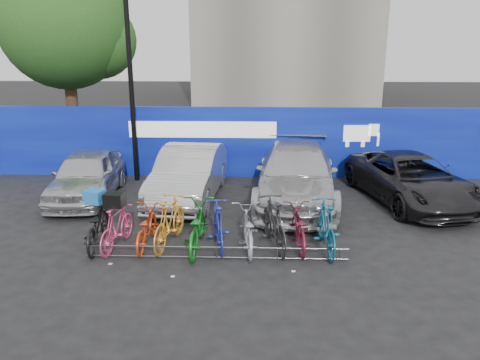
{
  "coord_description": "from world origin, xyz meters",
  "views": [
    {
      "loc": [
        0.82,
        -9.69,
        4.4
      ],
      "look_at": [
        0.41,
        2.0,
        1.02
      ],
      "focal_mm": 35.0,
      "sensor_mm": 36.0,
      "label": 1
    }
  ],
  "objects_px": {
    "bike_0": "(97,224)",
    "bike_3": "(170,222)",
    "bike_5": "(218,225)",
    "bike_8": "(298,228)",
    "car_0": "(87,175)",
    "bike_rack": "(216,252)",
    "car_2": "(296,174)",
    "car_3": "(410,179)",
    "bike_4": "(196,227)",
    "bike_7": "(274,223)",
    "car_1": "(189,174)",
    "bike_6": "(247,229)",
    "lamppost": "(131,82)",
    "bike_2": "(146,227)",
    "tree": "(71,28)",
    "bike_1": "(117,227)",
    "bike_9": "(326,226)"
  },
  "relations": [
    {
      "from": "bike_3",
      "to": "bike_7",
      "type": "bearing_deg",
      "value": -170.26
    },
    {
      "from": "lamppost",
      "to": "bike_3",
      "type": "bearing_deg",
      "value": -68.48
    },
    {
      "from": "bike_3",
      "to": "bike_9",
      "type": "distance_m",
      "value": 3.49
    },
    {
      "from": "bike_0",
      "to": "bike_1",
      "type": "height_order",
      "value": "bike_0"
    },
    {
      "from": "bike_rack",
      "to": "bike_4",
      "type": "relative_size",
      "value": 2.78
    },
    {
      "from": "car_3",
      "to": "bike_2",
      "type": "relative_size",
      "value": 2.87
    },
    {
      "from": "bike_2",
      "to": "car_1",
      "type": "bearing_deg",
      "value": -97.67
    },
    {
      "from": "bike_8",
      "to": "bike_2",
      "type": "bearing_deg",
      "value": -2.13
    },
    {
      "from": "car_1",
      "to": "bike_6",
      "type": "relative_size",
      "value": 2.58
    },
    {
      "from": "bike_0",
      "to": "bike_6",
      "type": "bearing_deg",
      "value": 172.77
    },
    {
      "from": "car_2",
      "to": "bike_7",
      "type": "distance_m",
      "value": 3.42
    },
    {
      "from": "bike_1",
      "to": "bike_4",
      "type": "xyz_separation_m",
      "value": [
        1.78,
        -0.02,
        0.03
      ]
    },
    {
      "from": "tree",
      "to": "bike_8",
      "type": "xyz_separation_m",
      "value": [
        8.56,
        -9.95,
        -4.6
      ]
    },
    {
      "from": "tree",
      "to": "bike_9",
      "type": "bearing_deg",
      "value": -47.91
    },
    {
      "from": "car_2",
      "to": "bike_1",
      "type": "distance_m",
      "value": 5.5
    },
    {
      "from": "bike_1",
      "to": "bike_4",
      "type": "bearing_deg",
      "value": -171.38
    },
    {
      "from": "bike_2",
      "to": "car_2",
      "type": "bearing_deg",
      "value": -136.43
    },
    {
      "from": "bike_rack",
      "to": "car_0",
      "type": "bearing_deg",
      "value": 135.96
    },
    {
      "from": "bike_5",
      "to": "car_1",
      "type": "bearing_deg",
      "value": -82.04
    },
    {
      "from": "car_2",
      "to": "car_3",
      "type": "height_order",
      "value": "car_2"
    },
    {
      "from": "bike_3",
      "to": "bike_8",
      "type": "distance_m",
      "value": 2.9
    },
    {
      "from": "bike_4",
      "to": "bike_7",
      "type": "distance_m",
      "value": 1.73
    },
    {
      "from": "bike_4",
      "to": "bike_6",
      "type": "distance_m",
      "value": 1.13
    },
    {
      "from": "bike_rack",
      "to": "bike_5",
      "type": "xyz_separation_m",
      "value": [
        -0.01,
        0.63,
        0.37
      ]
    },
    {
      "from": "car_0",
      "to": "bike_1",
      "type": "relative_size",
      "value": 2.53
    },
    {
      "from": "car_2",
      "to": "bike_2",
      "type": "height_order",
      "value": "car_2"
    },
    {
      "from": "lamppost",
      "to": "car_1",
      "type": "xyz_separation_m",
      "value": [
        2.07,
        -1.97,
        -2.5
      ]
    },
    {
      "from": "bike_7",
      "to": "car_0",
      "type": "bearing_deg",
      "value": -45.02
    },
    {
      "from": "lamppost",
      "to": "bike_2",
      "type": "relative_size",
      "value": 3.55
    },
    {
      "from": "car_3",
      "to": "bike_rack",
      "type": "bearing_deg",
      "value": -154.72
    },
    {
      "from": "bike_1",
      "to": "bike_2",
      "type": "bearing_deg",
      "value": -160.05
    },
    {
      "from": "tree",
      "to": "bike_rack",
      "type": "bearing_deg",
      "value": -57.55
    },
    {
      "from": "tree",
      "to": "bike_rack",
      "type": "distance_m",
      "value": 13.55
    },
    {
      "from": "car_3",
      "to": "lamppost",
      "type": "bearing_deg",
      "value": 154.87
    },
    {
      "from": "car_0",
      "to": "bike_0",
      "type": "bearing_deg",
      "value": -71.93
    },
    {
      "from": "car_2",
      "to": "bike_8",
      "type": "distance_m",
      "value": 3.31
    },
    {
      "from": "bike_0",
      "to": "bike_3",
      "type": "relative_size",
      "value": 1.03
    },
    {
      "from": "bike_2",
      "to": "bike_9",
      "type": "xyz_separation_m",
      "value": [
        4.02,
        -0.11,
        0.12
      ]
    },
    {
      "from": "car_0",
      "to": "bike_0",
      "type": "distance_m",
      "value": 3.68
    },
    {
      "from": "bike_rack",
      "to": "bike_3",
      "type": "bearing_deg",
      "value": 147.79
    },
    {
      "from": "bike_5",
      "to": "bike_8",
      "type": "xyz_separation_m",
      "value": [
        1.79,
        0.07,
        -0.06
      ]
    },
    {
      "from": "lamppost",
      "to": "car_3",
      "type": "height_order",
      "value": "lamppost"
    },
    {
      "from": "bike_5",
      "to": "bike_6",
      "type": "relative_size",
      "value": 0.97
    },
    {
      "from": "lamppost",
      "to": "bike_2",
      "type": "bearing_deg",
      "value": -73.77
    },
    {
      "from": "tree",
      "to": "bike_0",
      "type": "relative_size",
      "value": 3.98
    },
    {
      "from": "bike_2",
      "to": "bike_4",
      "type": "distance_m",
      "value": 1.17
    },
    {
      "from": "car_1",
      "to": "car_3",
      "type": "relative_size",
      "value": 0.95
    },
    {
      "from": "bike_7",
      "to": "car_1",
      "type": "bearing_deg",
      "value": -68.01
    },
    {
      "from": "lamppost",
      "to": "bike_1",
      "type": "height_order",
      "value": "lamppost"
    },
    {
      "from": "car_0",
      "to": "bike_2",
      "type": "bearing_deg",
      "value": -57.88
    }
  ]
}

